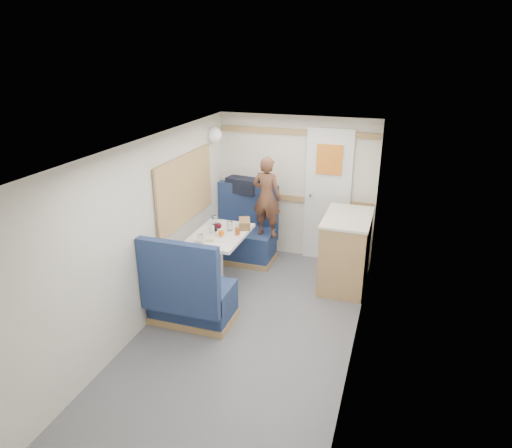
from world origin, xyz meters
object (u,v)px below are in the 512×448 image
(pepper_grinder, at_px, (216,228))
(tray, at_px, (214,239))
(dinette_table, at_px, (220,245))
(dome_light, at_px, (214,135))
(bench_far, at_px, (243,239))
(cheese_block, at_px, (210,240))
(orange_fruit, at_px, (221,233))
(person, at_px, (267,197))
(tumbler_left, at_px, (200,239))
(beer_glass, at_px, (237,231))
(wine_glass, at_px, (219,226))
(tumbler_mid, at_px, (214,220))
(galley_counter, at_px, (345,250))
(bench_near, at_px, (190,298))
(salt_grinder, at_px, (210,230))
(bread_loaf, at_px, (245,224))
(duffel_bag, at_px, (243,185))
(tumbler_right, at_px, (230,226))

(pepper_grinder, bearing_deg, tray, -71.00)
(dinette_table, relative_size, dome_light, 4.60)
(bench_far, relative_size, cheese_block, 10.98)
(bench_far, bearing_deg, orange_fruit, -85.84)
(dome_light, distance_m, person, 1.08)
(person, height_order, tumbler_left, person)
(tumbler_left, height_order, beer_glass, tumbler_left)
(wine_glass, distance_m, tumbler_mid, 0.39)
(galley_counter, xyz_separation_m, beer_glass, (-1.24, -0.51, 0.30))
(bench_far, bearing_deg, bench_near, -90.00)
(galley_counter, height_order, pepper_grinder, galley_counter)
(salt_grinder, bearing_deg, pepper_grinder, 74.57)
(pepper_grinder, height_order, salt_grinder, same)
(tumbler_left, bearing_deg, salt_grinder, 90.98)
(tumbler_mid, height_order, bread_loaf, tumbler_mid)
(galley_counter, relative_size, pepper_grinder, 9.28)
(dinette_table, relative_size, bench_far, 0.88)
(duffel_bag, distance_m, cheese_block, 1.44)
(person, bearing_deg, orange_fruit, 77.67)
(duffel_bag, xyz_separation_m, orange_fruit, (0.17, -1.23, -0.23))
(bench_far, bearing_deg, tumbler_left, -94.26)
(person, height_order, tray, person)
(cheese_block, bearing_deg, tumbler_left, -148.69)
(dome_light, height_order, tumbler_left, dome_light)
(bench_near, height_order, orange_fruit, bench_near)
(dinette_table, distance_m, wine_glass, 0.29)
(dinette_table, bearing_deg, tray, -83.69)
(tray, xyz_separation_m, pepper_grinder, (-0.09, 0.26, 0.04))
(cheese_block, distance_m, pepper_grinder, 0.35)
(tumbler_mid, bearing_deg, bread_loaf, 2.67)
(tumbler_mid, bearing_deg, tumbler_left, -81.96)
(tray, bearing_deg, bench_near, -91.98)
(bench_far, distance_m, pepper_grinder, 0.94)
(pepper_grinder, bearing_deg, beer_glass, -4.04)
(duffel_bag, relative_size, pepper_grinder, 4.54)
(dinette_table, height_order, beer_glass, beer_glass)
(duffel_bag, height_order, wine_glass, duffel_bag)
(duffel_bag, xyz_separation_m, tumbler_right, (0.18, -0.98, -0.23))
(galley_counter, height_order, tray, galley_counter)
(beer_glass, bearing_deg, bench_near, -103.91)
(bench_near, relative_size, galley_counter, 1.14)
(bench_near, height_order, beer_glass, bench_near)
(tray, xyz_separation_m, cheese_block, (-0.02, -0.08, 0.02))
(tumbler_left, xyz_separation_m, bread_loaf, (0.32, 0.63, -0.00))
(bench_far, distance_m, wine_glass, 1.08)
(tray, bearing_deg, beer_glass, 50.34)
(bench_near, relative_size, person, 0.97)
(galley_counter, distance_m, wine_glass, 1.62)
(bench_far, height_order, cheese_block, bench_far)
(orange_fruit, relative_size, pepper_grinder, 0.74)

